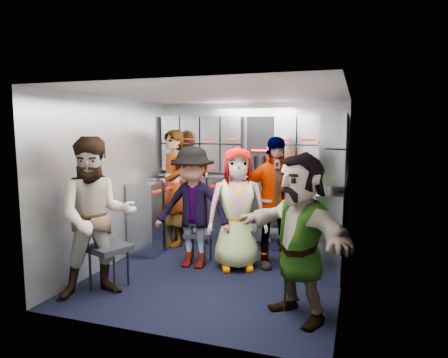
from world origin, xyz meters
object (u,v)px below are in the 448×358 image
(jump_seat_mid_right, at_px, (276,235))
(attendant_standing, at_px, (173,188))
(attendant_arc_c, at_px, (237,209))
(attendant_arc_d, at_px, (274,202))
(attendant_arc_a, at_px, (97,217))
(attendant_arc_b, at_px, (193,208))
(jump_seat_near_right, at_px, (301,271))
(jump_seat_center, at_px, (241,231))
(attendant_arc_e, at_px, (299,236))
(jump_seat_mid_left, at_px, (199,235))
(jump_seat_near_left, at_px, (109,250))

(jump_seat_mid_right, xyz_separation_m, attendant_standing, (-1.59, 0.29, 0.50))
(attendant_arc_c, bearing_deg, attendant_arc_d, 6.50)
(attendant_arc_a, distance_m, attendant_arc_b, 1.25)
(jump_seat_near_right, distance_m, attendant_arc_d, 1.28)
(jump_seat_center, bearing_deg, jump_seat_mid_right, 29.23)
(attendant_arc_d, bearing_deg, attendant_arc_e, -90.19)
(jump_seat_center, bearing_deg, attendant_arc_a, -128.96)
(jump_seat_mid_right, bearing_deg, jump_seat_mid_left, -159.98)
(jump_seat_near_right, height_order, attendant_arc_b, attendant_arc_b)
(jump_seat_mid_left, xyz_separation_m, jump_seat_mid_right, (0.94, 0.34, -0.00))
(attendant_standing, height_order, attendant_arc_c, attendant_standing)
(jump_seat_near_right, distance_m, attendant_arc_e, 0.43)
(attendant_arc_c, xyz_separation_m, attendant_arc_e, (0.90, -1.05, 0.01))
(jump_seat_center, height_order, attendant_arc_a, attendant_arc_a)
(attendant_arc_e, bearing_deg, jump_seat_center, 165.32)
(attendant_arc_a, relative_size, attendant_arc_d, 1.01)
(jump_seat_near_right, distance_m, attendant_standing, 2.66)
(jump_seat_center, height_order, attendant_arc_b, attendant_arc_b)
(attendant_arc_a, bearing_deg, jump_seat_near_left, 50.33)
(attendant_arc_b, height_order, attendant_arc_c, attendant_arc_b)
(attendant_standing, bearing_deg, jump_seat_near_right, 6.69)
(jump_seat_mid_right, height_order, attendant_arc_a, attendant_arc_a)
(jump_seat_mid_left, distance_m, jump_seat_center, 0.55)
(jump_seat_near_left, bearing_deg, attendant_arc_e, -0.59)
(jump_seat_mid_left, distance_m, attendant_arc_b, 0.43)
(jump_seat_mid_right, height_order, jump_seat_near_right, jump_seat_near_right)
(jump_seat_near_right, xyz_separation_m, attendant_arc_a, (-2.02, -0.34, 0.45))
(jump_seat_center, bearing_deg, attendant_arc_d, 6.34)
(attendant_arc_d, bearing_deg, attendant_standing, 142.20)
(attendant_arc_e, bearing_deg, attendant_arc_d, 150.50)
(jump_seat_center, distance_m, attendant_standing, 1.37)
(attendant_arc_a, xyz_separation_m, attendant_arc_b, (0.59, 1.10, -0.07))
(jump_seat_mid_left, xyz_separation_m, attendant_arc_b, (0.00, -0.18, 0.39))
(attendant_arc_c, bearing_deg, attendant_arc_e, -72.24)
(attendant_standing, distance_m, attendant_arc_a, 1.91)
(jump_seat_mid_right, xyz_separation_m, jump_seat_near_right, (0.50, -1.28, 0.02))
(jump_seat_mid_right, height_order, attendant_arc_e, attendant_arc_e)
(jump_seat_near_left, relative_size, jump_seat_center, 1.07)
(attendant_arc_e, bearing_deg, jump_seat_near_left, -141.37)
(jump_seat_center, relative_size, jump_seat_near_right, 1.14)
(jump_seat_near_right, xyz_separation_m, attendant_arc_c, (-0.90, 0.87, 0.38))
(jump_seat_mid_right, relative_size, attendant_arc_e, 0.27)
(attendant_arc_a, distance_m, attendant_arc_e, 2.03)
(jump_seat_mid_right, distance_m, attendant_arc_b, 1.14)
(attendant_arc_b, relative_size, attendant_arc_e, 0.99)
(attendant_arc_a, distance_m, attendant_arc_c, 1.66)
(jump_seat_mid_left, relative_size, jump_seat_near_right, 0.96)
(jump_seat_near_right, bearing_deg, jump_seat_mid_right, 111.28)
(jump_seat_mid_right, height_order, attendant_arc_b, attendant_arc_b)
(jump_seat_mid_right, bearing_deg, jump_seat_near_right, -68.72)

